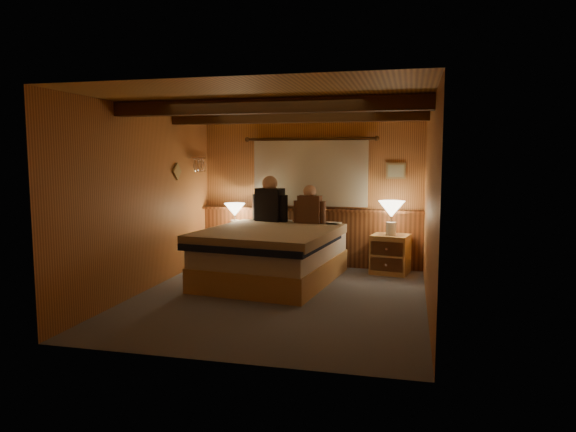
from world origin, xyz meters
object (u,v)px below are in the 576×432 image
(lamp_left, at_px, (235,211))
(lamp_right, at_px, (391,211))
(bed, at_px, (272,254))
(nightstand_left, at_px, (236,248))
(nightstand_right, at_px, (390,254))
(person_left, at_px, (270,202))
(duffel_bag, at_px, (237,268))
(person_right, at_px, (310,208))

(lamp_left, xyz_separation_m, lamp_right, (2.49, -0.05, 0.07))
(bed, xyz_separation_m, lamp_right, (1.62, 0.85, 0.56))
(nightstand_left, bearing_deg, bed, -39.73)
(nightstand_right, bearing_deg, person_left, -166.76)
(lamp_left, relative_size, duffel_bag, 0.82)
(person_left, bearing_deg, nightstand_right, 15.69)
(person_right, height_order, duffel_bag, person_right)
(lamp_left, bearing_deg, nightstand_left, -18.62)
(person_left, height_order, duffel_bag, person_left)
(nightstand_left, height_order, nightstand_right, nightstand_right)
(nightstand_left, height_order, lamp_left, lamp_left)
(bed, relative_size, nightstand_left, 4.18)
(lamp_left, xyz_separation_m, person_left, (0.62, -0.08, 0.16))
(lamp_left, bearing_deg, bed, -45.81)
(lamp_right, bearing_deg, nightstand_left, 178.89)
(bed, height_order, person_right, person_right)
(nightstand_left, relative_size, lamp_right, 1.12)
(lamp_right, relative_size, person_left, 0.69)
(bed, relative_size, duffel_bag, 4.49)
(bed, distance_m, lamp_left, 1.35)
(person_left, bearing_deg, person_right, 4.07)
(bed, height_order, nightstand_right, bed)
(lamp_right, height_order, person_left, person_left)
(duffel_bag, bearing_deg, lamp_left, 124.52)
(bed, distance_m, nightstand_left, 1.25)
(bed, height_order, lamp_right, lamp_right)
(bed, height_order, nightstand_left, bed)
(bed, relative_size, lamp_right, 4.68)
(lamp_right, bearing_deg, nightstand_right, 95.15)
(bed, height_order, lamp_left, lamp_left)
(nightstand_right, distance_m, person_right, 1.41)
(nightstand_left, bearing_deg, nightstand_right, 6.29)
(nightstand_left, xyz_separation_m, nightstand_right, (2.47, -0.01, 0.01))
(nightstand_right, relative_size, lamp_right, 1.20)
(nightstand_right, height_order, lamp_left, lamp_left)
(bed, height_order, person_left, person_left)
(bed, xyz_separation_m, duffel_bag, (-0.56, 0.06, -0.24))
(bed, relative_size, nightstand_right, 3.89)
(bed, xyz_separation_m, person_right, (0.40, 0.71, 0.60))
(bed, distance_m, person_left, 1.08)
(nightstand_left, relative_size, duffel_bag, 1.07)
(duffel_bag, bearing_deg, nightstand_right, 34.53)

